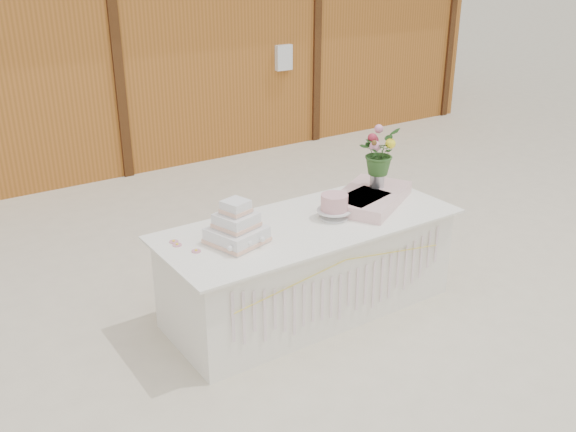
% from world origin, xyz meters
% --- Properties ---
extents(ground, '(80.00, 80.00, 0.00)m').
position_xyz_m(ground, '(0.00, 0.00, 0.00)').
color(ground, beige).
rests_on(ground, ground).
extents(barn, '(12.60, 4.60, 3.30)m').
position_xyz_m(barn, '(-0.01, 5.99, 1.68)').
color(barn, '#9E5A21').
rests_on(barn, ground).
extents(cake_table, '(2.40, 1.00, 0.77)m').
position_xyz_m(cake_table, '(0.00, -0.00, 0.39)').
color(cake_table, white).
rests_on(cake_table, ground).
extents(wedding_cake, '(0.45, 0.45, 0.33)m').
position_xyz_m(wedding_cake, '(-0.65, -0.00, 0.88)').
color(wedding_cake, silver).
rests_on(wedding_cake, cake_table).
extents(pink_cake_stand, '(0.27, 0.27, 0.20)m').
position_xyz_m(pink_cake_stand, '(0.21, -0.03, 0.88)').
color(pink_cake_stand, silver).
rests_on(pink_cake_stand, cake_table).
extents(satin_runner, '(0.94, 0.81, 0.10)m').
position_xyz_m(satin_runner, '(0.65, 0.05, 0.82)').
color(satin_runner, beige).
rests_on(satin_runner, cake_table).
extents(flower_vase, '(0.12, 0.12, 0.17)m').
position_xyz_m(flower_vase, '(0.77, 0.11, 0.96)').
color(flower_vase, '#ABABB0').
rests_on(flower_vase, satin_runner).
extents(bouquet, '(0.44, 0.43, 0.38)m').
position_xyz_m(bouquet, '(0.77, 0.11, 1.23)').
color(bouquet, '#2F5B24').
rests_on(bouquet, flower_vase).
extents(loose_flowers, '(0.15, 0.33, 0.02)m').
position_xyz_m(loose_flowers, '(-0.99, 0.12, 0.78)').
color(loose_flowers, '#CB7C8F').
rests_on(loose_flowers, cake_table).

